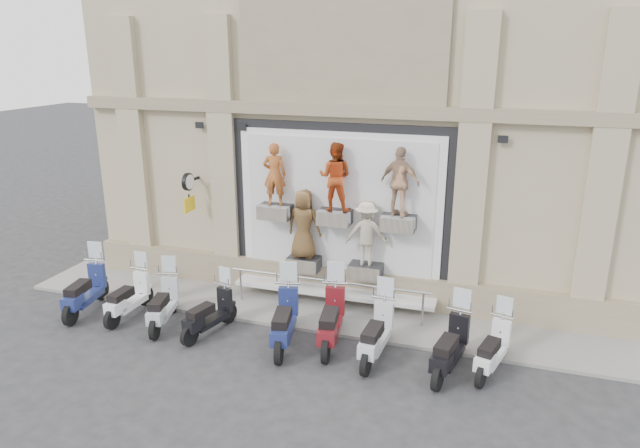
{
  "coord_description": "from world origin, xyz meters",
  "views": [
    {
      "loc": [
        3.74,
        -10.07,
        6.28
      ],
      "look_at": [
        -0.15,
        1.9,
        2.34
      ],
      "focal_mm": 32.0,
      "sensor_mm": 36.0,
      "label": 1
    }
  ],
  "objects_px": {
    "scooter_d": "(209,305)",
    "scooter_b": "(128,289)",
    "clock_sign_bracket": "(189,187)",
    "scooter_a": "(84,281)",
    "guard_rail": "(327,297)",
    "scooter_e": "(284,310)",
    "scooter_c": "(162,296)",
    "scooter_f": "(331,309)",
    "scooter_h": "(451,337)",
    "scooter_i": "(494,340)",
    "scooter_g": "(377,324)"
  },
  "relations": [
    {
      "from": "scooter_a",
      "to": "scooter_i",
      "type": "bearing_deg",
      "value": -8.08
    },
    {
      "from": "scooter_h",
      "to": "scooter_i",
      "type": "height_order",
      "value": "scooter_h"
    },
    {
      "from": "scooter_c",
      "to": "scooter_h",
      "type": "distance_m",
      "value": 6.56
    },
    {
      "from": "scooter_a",
      "to": "scooter_f",
      "type": "distance_m",
      "value": 6.21
    },
    {
      "from": "guard_rail",
      "to": "scooter_h",
      "type": "height_order",
      "value": "scooter_h"
    },
    {
      "from": "scooter_b",
      "to": "scooter_g",
      "type": "height_order",
      "value": "scooter_g"
    },
    {
      "from": "scooter_b",
      "to": "scooter_h",
      "type": "relative_size",
      "value": 0.93
    },
    {
      "from": "scooter_a",
      "to": "guard_rail",
      "type": "bearing_deg",
      "value": 6.75
    },
    {
      "from": "scooter_e",
      "to": "scooter_a",
      "type": "bearing_deg",
      "value": 167.05
    },
    {
      "from": "scooter_g",
      "to": "scooter_f",
      "type": "bearing_deg",
      "value": 169.66
    },
    {
      "from": "scooter_d",
      "to": "scooter_b",
      "type": "bearing_deg",
      "value": -169.91
    },
    {
      "from": "guard_rail",
      "to": "scooter_i",
      "type": "relative_size",
      "value": 2.87
    },
    {
      "from": "scooter_f",
      "to": "scooter_i",
      "type": "height_order",
      "value": "scooter_f"
    },
    {
      "from": "clock_sign_bracket",
      "to": "scooter_d",
      "type": "height_order",
      "value": "clock_sign_bracket"
    },
    {
      "from": "scooter_f",
      "to": "scooter_h",
      "type": "xyz_separation_m",
      "value": [
        2.58,
        -0.34,
        -0.05
      ]
    },
    {
      "from": "guard_rail",
      "to": "scooter_g",
      "type": "distance_m",
      "value": 2.27
    },
    {
      "from": "scooter_i",
      "to": "scooter_e",
      "type": "bearing_deg",
      "value": -161.17
    },
    {
      "from": "scooter_e",
      "to": "scooter_d",
      "type": "bearing_deg",
      "value": 168.84
    },
    {
      "from": "scooter_c",
      "to": "scooter_h",
      "type": "relative_size",
      "value": 0.95
    },
    {
      "from": "guard_rail",
      "to": "scooter_d",
      "type": "distance_m",
      "value": 2.86
    },
    {
      "from": "scooter_a",
      "to": "scooter_b",
      "type": "height_order",
      "value": "scooter_a"
    },
    {
      "from": "scooter_f",
      "to": "scooter_g",
      "type": "bearing_deg",
      "value": -22.21
    },
    {
      "from": "clock_sign_bracket",
      "to": "scooter_e",
      "type": "height_order",
      "value": "clock_sign_bracket"
    },
    {
      "from": "clock_sign_bracket",
      "to": "scooter_a",
      "type": "height_order",
      "value": "clock_sign_bracket"
    },
    {
      "from": "scooter_g",
      "to": "scooter_i",
      "type": "relative_size",
      "value": 1.1
    },
    {
      "from": "scooter_e",
      "to": "scooter_i",
      "type": "bearing_deg",
      "value": -8.98
    },
    {
      "from": "scooter_c",
      "to": "scooter_f",
      "type": "distance_m",
      "value": 4.0
    },
    {
      "from": "scooter_b",
      "to": "scooter_i",
      "type": "bearing_deg",
      "value": 1.6
    },
    {
      "from": "scooter_b",
      "to": "scooter_e",
      "type": "bearing_deg",
      "value": -1.19
    },
    {
      "from": "scooter_b",
      "to": "scooter_i",
      "type": "height_order",
      "value": "scooter_b"
    },
    {
      "from": "scooter_g",
      "to": "scooter_d",
      "type": "bearing_deg",
      "value": -174.81
    },
    {
      "from": "clock_sign_bracket",
      "to": "scooter_a",
      "type": "bearing_deg",
      "value": -130.11
    },
    {
      "from": "scooter_h",
      "to": "scooter_i",
      "type": "distance_m",
      "value": 0.86
    },
    {
      "from": "scooter_b",
      "to": "scooter_e",
      "type": "relative_size",
      "value": 0.87
    },
    {
      "from": "scooter_e",
      "to": "scooter_g",
      "type": "relative_size",
      "value": 1.07
    },
    {
      "from": "scooter_a",
      "to": "scooter_g",
      "type": "xyz_separation_m",
      "value": [
        7.26,
        0.05,
        -0.01
      ]
    },
    {
      "from": "scooter_b",
      "to": "scooter_c",
      "type": "distance_m",
      "value": 1.05
    },
    {
      "from": "clock_sign_bracket",
      "to": "scooter_g",
      "type": "height_order",
      "value": "clock_sign_bracket"
    },
    {
      "from": "scooter_d",
      "to": "scooter_f",
      "type": "bearing_deg",
      "value": 22.41
    },
    {
      "from": "guard_rail",
      "to": "scooter_h",
      "type": "relative_size",
      "value": 2.6
    },
    {
      "from": "guard_rail",
      "to": "clock_sign_bracket",
      "type": "height_order",
      "value": "clock_sign_bracket"
    },
    {
      "from": "scooter_d",
      "to": "scooter_i",
      "type": "distance_m",
      "value": 6.15
    },
    {
      "from": "scooter_c",
      "to": "scooter_i",
      "type": "relative_size",
      "value": 1.05
    },
    {
      "from": "clock_sign_bracket",
      "to": "scooter_g",
      "type": "xyz_separation_m",
      "value": [
        5.47,
        -2.08,
        -2.01
      ]
    },
    {
      "from": "scooter_h",
      "to": "scooter_i",
      "type": "bearing_deg",
      "value": 29.9
    },
    {
      "from": "guard_rail",
      "to": "scooter_c",
      "type": "bearing_deg",
      "value": -154.07
    },
    {
      "from": "scooter_a",
      "to": "scooter_c",
      "type": "xyz_separation_m",
      "value": [
        2.21,
        -0.03,
        -0.05
      ]
    },
    {
      "from": "scooter_a",
      "to": "scooter_b",
      "type": "xyz_separation_m",
      "value": [
        1.18,
        0.09,
        -0.07
      ]
    },
    {
      "from": "scooter_f",
      "to": "scooter_b",
      "type": "bearing_deg",
      "value": 173.8
    },
    {
      "from": "scooter_c",
      "to": "scooter_g",
      "type": "height_order",
      "value": "scooter_g"
    }
  ]
}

